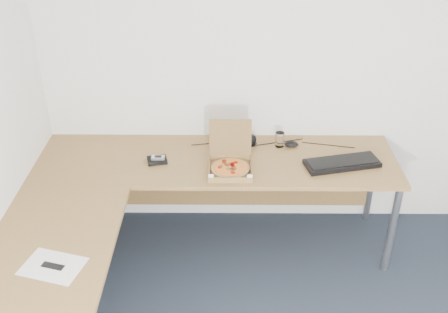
{
  "coord_description": "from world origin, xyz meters",
  "views": [
    {
      "loc": [
        -0.43,
        -1.76,
        2.63
      ],
      "look_at": [
        -0.45,
        1.28,
        0.82
      ],
      "focal_mm": 42.5,
      "sensor_mm": 36.0,
      "label": 1
    }
  ],
  "objects_px": {
    "pizza_box": "(230,165)",
    "drinking_glass": "(280,140)",
    "wallet": "(157,160)",
    "keyboard": "(342,163)",
    "desk": "(164,197)"
  },
  "relations": [
    {
      "from": "wallet",
      "to": "keyboard",
      "type": "bearing_deg",
      "value": -15.18
    },
    {
      "from": "desk",
      "to": "wallet",
      "type": "xyz_separation_m",
      "value": [
        -0.09,
        0.39,
        0.04
      ]
    },
    {
      "from": "desk",
      "to": "drinking_glass",
      "type": "bearing_deg",
      "value": 38.09
    },
    {
      "from": "drinking_glass",
      "to": "wallet",
      "type": "height_order",
      "value": "drinking_glass"
    },
    {
      "from": "desk",
      "to": "pizza_box",
      "type": "bearing_deg",
      "value": 34.03
    },
    {
      "from": "keyboard",
      "to": "pizza_box",
      "type": "bearing_deg",
      "value": 171.72
    },
    {
      "from": "desk",
      "to": "drinking_glass",
      "type": "height_order",
      "value": "drinking_glass"
    },
    {
      "from": "drinking_glass",
      "to": "keyboard",
      "type": "distance_m",
      "value": 0.48
    },
    {
      "from": "keyboard",
      "to": "wallet",
      "type": "relative_size",
      "value": 3.85
    },
    {
      "from": "pizza_box",
      "to": "drinking_glass",
      "type": "bearing_deg",
      "value": 42.15
    },
    {
      "from": "pizza_box",
      "to": "wallet",
      "type": "height_order",
      "value": "pizza_box"
    },
    {
      "from": "desk",
      "to": "wallet",
      "type": "bearing_deg",
      "value": 102.89
    },
    {
      "from": "keyboard",
      "to": "wallet",
      "type": "distance_m",
      "value": 1.27
    },
    {
      "from": "pizza_box",
      "to": "drinking_glass",
      "type": "xyz_separation_m",
      "value": [
        0.36,
        0.32,
        0.02
      ]
    },
    {
      "from": "keyboard",
      "to": "wallet",
      "type": "bearing_deg",
      "value": 165.01
    }
  ]
}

